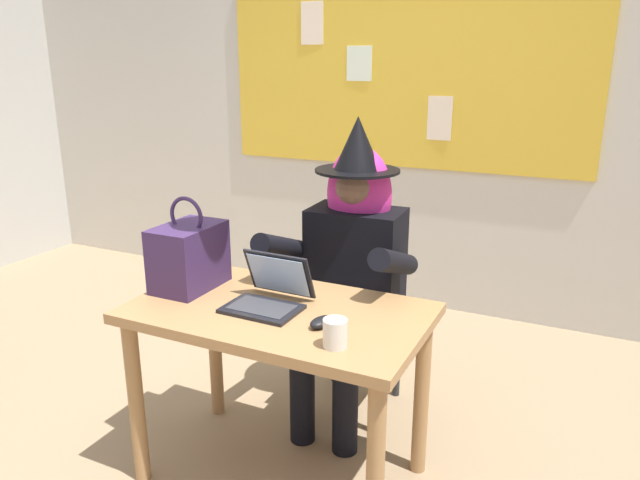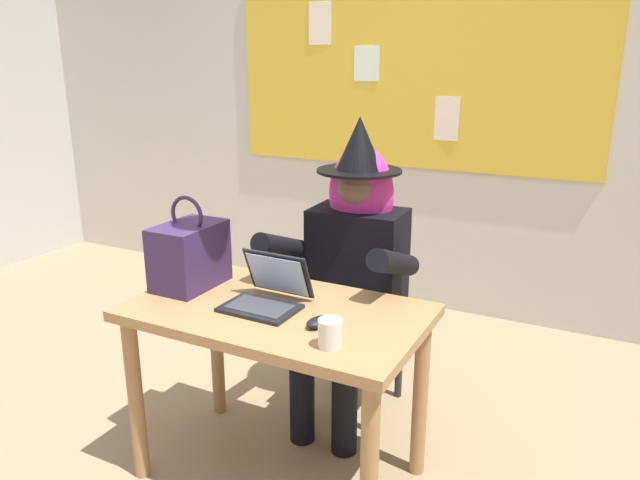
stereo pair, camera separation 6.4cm
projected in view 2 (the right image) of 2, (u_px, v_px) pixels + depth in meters
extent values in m
plane|color=#937A5B|center=(232.00, 466.00, 2.48)|extent=(24.00, 24.00, 0.00)
cube|color=beige|center=(410.00, 99.00, 3.85)|extent=(6.32, 0.10, 2.75)
cube|color=gold|center=(408.00, 72.00, 3.75)|extent=(2.40, 0.02, 1.20)
cube|color=#F4E0C6|center=(447.00, 119.00, 3.70)|extent=(0.16, 0.01, 0.27)
cube|color=#F4E0C6|center=(320.00, 23.00, 3.92)|extent=(0.16, 0.01, 0.27)
cube|color=white|center=(366.00, 63.00, 3.85)|extent=(0.17, 0.01, 0.22)
cube|color=#A37547|center=(277.00, 313.00, 2.24)|extent=(1.11, 0.65, 0.04)
cylinder|color=#A37547|center=(136.00, 400.00, 2.34)|extent=(0.06, 0.06, 0.69)
cylinder|color=#A37547|center=(369.00, 476.00, 1.91)|extent=(0.06, 0.06, 0.69)
cylinder|color=#A37547|center=(217.00, 345.00, 2.79)|extent=(0.06, 0.06, 0.69)
cylinder|color=#A37547|center=(420.00, 397.00, 2.36)|extent=(0.06, 0.06, 0.69)
cube|color=black|center=(355.00, 322.00, 2.81)|extent=(0.42, 0.42, 0.04)
cube|color=black|center=(371.00, 261.00, 2.90)|extent=(0.38, 0.04, 0.45)
cylinder|color=#262628|center=(373.00, 391.00, 2.66)|extent=(0.04, 0.04, 0.42)
cylinder|color=#262628|center=(306.00, 373.00, 2.80)|extent=(0.04, 0.04, 0.42)
cylinder|color=#262628|center=(399.00, 358.00, 2.95)|extent=(0.04, 0.04, 0.42)
cylinder|color=#262628|center=(337.00, 344.00, 3.09)|extent=(0.04, 0.04, 0.42)
cylinder|color=black|center=(344.00, 404.00, 2.52)|extent=(0.11, 0.11, 0.46)
cylinder|color=black|center=(302.00, 393.00, 2.60)|extent=(0.11, 0.11, 0.46)
cylinder|color=black|center=(360.00, 332.00, 2.59)|extent=(0.17, 0.43, 0.15)
cylinder|color=black|center=(318.00, 324.00, 2.67)|extent=(0.17, 0.43, 0.15)
cube|color=black|center=(357.00, 264.00, 2.74)|extent=(0.43, 0.28, 0.52)
cylinder|color=black|center=(395.00, 263.00, 2.41)|extent=(0.11, 0.47, 0.24)
cylinder|color=black|center=(285.00, 247.00, 2.61)|extent=(0.11, 0.47, 0.24)
sphere|color=brown|center=(359.00, 187.00, 2.64)|extent=(0.20, 0.20, 0.20)
ellipsoid|color=#D82D8C|center=(361.00, 195.00, 2.68)|extent=(0.31, 0.23, 0.44)
cylinder|color=black|center=(359.00, 171.00, 2.62)|extent=(0.38, 0.38, 0.01)
cone|color=black|center=(360.00, 144.00, 2.59)|extent=(0.21, 0.21, 0.24)
cube|color=black|center=(260.00, 308.00, 2.21)|extent=(0.28, 0.20, 0.01)
cube|color=#333338|center=(260.00, 306.00, 2.21)|extent=(0.23, 0.14, 0.00)
cube|color=black|center=(278.00, 273.00, 2.30)|extent=(0.28, 0.08, 0.18)
cube|color=#99B7E0|center=(277.00, 275.00, 2.29)|extent=(0.24, 0.07, 0.16)
ellipsoid|color=black|center=(318.00, 322.00, 2.07)|extent=(0.08, 0.12, 0.03)
cube|color=#38234C|center=(189.00, 255.00, 2.42)|extent=(0.20, 0.30, 0.26)
torus|color=#38234C|center=(187.00, 215.00, 2.37)|extent=(0.16, 0.02, 0.16)
cylinder|color=silver|center=(330.00, 333.00, 1.92)|extent=(0.08, 0.08, 0.09)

